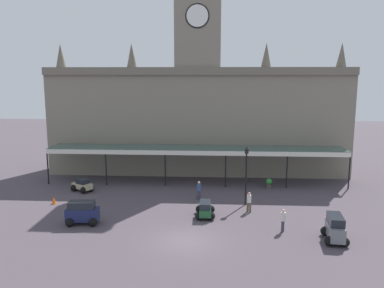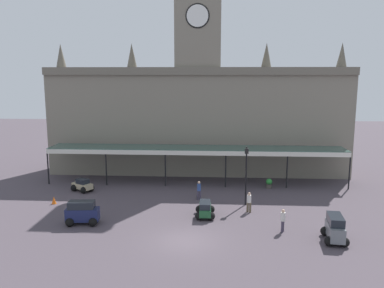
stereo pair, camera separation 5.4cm
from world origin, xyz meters
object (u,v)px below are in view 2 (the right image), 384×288
at_px(pedestrian_crossing_forecourt, 283,220).
at_px(traffic_cone, 54,200).
at_px(car_grey_van, 335,230).
at_px(victorian_lamppost, 246,169).
at_px(pedestrian_near_entrance, 249,201).
at_px(planter_by_canopy, 269,183).
at_px(car_green_estate, 205,210).
at_px(car_navy_van, 82,214).
at_px(pedestrian_beside_cars, 199,190).
at_px(car_beige_sedan, 82,186).

distance_m(pedestrian_crossing_forecourt, traffic_cone, 19.31).
height_order(car_grey_van, victorian_lamppost, victorian_lamppost).
height_order(pedestrian_near_entrance, planter_by_canopy, pedestrian_near_entrance).
bearing_deg(car_green_estate, car_grey_van, -24.92).
xyz_separation_m(car_navy_van, victorian_lamppost, (12.42, 5.15, 2.32)).
bearing_deg(car_navy_van, pedestrian_beside_cars, 37.06).
bearing_deg(traffic_cone, car_navy_van, -47.75).
relative_size(car_green_estate, pedestrian_crossing_forecourt, 1.36).
bearing_deg(victorian_lamppost, car_beige_sedan, 168.54).
xyz_separation_m(car_beige_sedan, car_navy_van, (2.79, -8.24, 0.30)).
distance_m(car_grey_van, pedestrian_near_entrance, 7.47).
height_order(pedestrian_crossing_forecourt, traffic_cone, pedestrian_crossing_forecourt).
xyz_separation_m(car_navy_van, pedestrian_crossing_forecourt, (14.62, -0.61, 0.10)).
relative_size(pedestrian_crossing_forecourt, planter_by_canopy, 1.74).
height_order(victorian_lamppost, planter_by_canopy, victorian_lamppost).
bearing_deg(pedestrian_beside_cars, traffic_cone, -171.18).
height_order(car_green_estate, pedestrian_beside_cars, pedestrian_beside_cars).
distance_m(car_navy_van, victorian_lamppost, 13.64).
bearing_deg(pedestrian_beside_cars, car_beige_sedan, 170.39).
height_order(car_grey_van, pedestrian_near_entrance, car_grey_van).
distance_m(pedestrian_crossing_forecourt, victorian_lamppost, 6.56).
distance_m(car_beige_sedan, victorian_lamppost, 15.74).
xyz_separation_m(pedestrian_beside_cars, traffic_cone, (-12.41, -1.93, -0.59)).
height_order(pedestrian_near_entrance, victorian_lamppost, victorian_lamppost).
bearing_deg(pedestrian_crossing_forecourt, car_navy_van, 177.60).
height_order(pedestrian_beside_cars, victorian_lamppost, victorian_lamppost).
height_order(pedestrian_crossing_forecourt, pedestrian_near_entrance, same).
xyz_separation_m(pedestrian_beside_cars, victorian_lamppost, (4.02, -1.19, 2.22)).
bearing_deg(car_green_estate, pedestrian_crossing_forecourt, -25.93).
height_order(car_beige_sedan, car_grey_van, car_grey_van).
height_order(car_navy_van, traffic_cone, car_navy_van).
bearing_deg(pedestrian_near_entrance, car_beige_sedan, 162.21).
bearing_deg(traffic_cone, car_grey_van, -16.34).
distance_m(car_beige_sedan, planter_by_canopy, 17.99).
xyz_separation_m(pedestrian_crossing_forecourt, victorian_lamppost, (-2.20, 5.77, 2.22)).
distance_m(car_beige_sedan, traffic_cone, 4.01).
bearing_deg(car_navy_van, traffic_cone, 132.25).
relative_size(pedestrian_crossing_forecourt, traffic_cone, 2.60).
distance_m(car_navy_van, planter_by_canopy, 18.27).
distance_m(pedestrian_crossing_forecourt, pedestrian_near_entrance, 4.43).
distance_m(car_green_estate, pedestrian_beside_cars, 4.32).
relative_size(car_beige_sedan, planter_by_canopy, 2.34).
distance_m(car_green_estate, car_beige_sedan, 13.35).
bearing_deg(car_grey_van, planter_by_canopy, 102.61).
relative_size(car_grey_van, pedestrian_beside_cars, 1.49).
xyz_separation_m(car_grey_van, pedestrian_near_entrance, (-5.27, 5.29, 0.10)).
height_order(car_grey_van, pedestrian_beside_cars, car_grey_van).
relative_size(victorian_lamppost, traffic_cone, 7.86).
bearing_deg(victorian_lamppost, car_navy_van, -157.46).
relative_size(car_green_estate, traffic_cone, 3.54).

